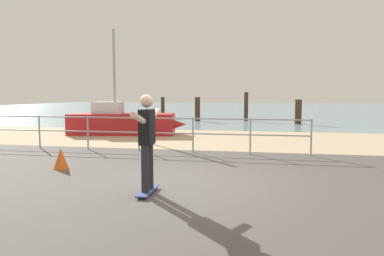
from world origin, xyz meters
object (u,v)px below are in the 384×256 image
sailboat (126,123)px  skateboard (148,191)px  skateboarder (147,137)px  traffic_cone (61,159)px

sailboat → skateboard: size_ratio=6.30×
skateboard → skateboarder: bearing=0.0°
sailboat → traffic_cone: sailboat is taller
skateboard → skateboarder: 0.95m
sailboat → traffic_cone: bearing=-80.8°
sailboat → traffic_cone: size_ratio=10.12×
skateboarder → traffic_cone: size_ratio=3.30×
skateboard → traffic_cone: bearing=148.4°
sailboat → skateboarder: sailboat is taller
skateboard → skateboarder: skateboarder is taller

